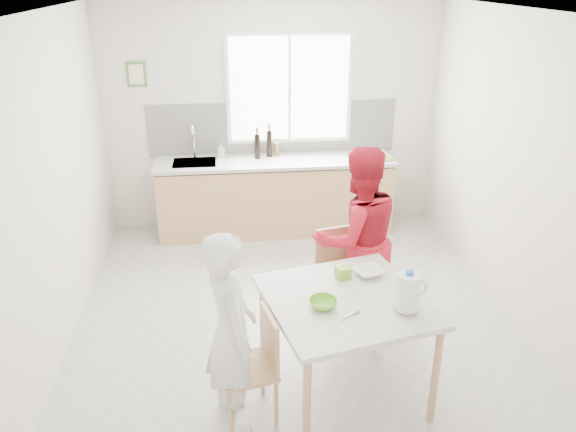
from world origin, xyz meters
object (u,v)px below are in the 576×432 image
at_px(chair_far, 342,276).
at_px(bowl_green, 323,303).
at_px(chair_left, 255,362).
at_px(person_red, 357,239).
at_px(wine_bottle_b, 257,146).
at_px(dining_table, 346,309).
at_px(wine_bottle_a, 269,144).
at_px(person_white, 231,333).
at_px(bowl_white, 368,272).
at_px(milk_jug, 409,291).

relative_size(chair_far, bowl_green, 4.80).
height_order(chair_left, person_red, person_red).
distance_m(chair_left, wine_bottle_b, 3.29).
xyz_separation_m(dining_table, bowl_green, (-0.18, -0.09, 0.12)).
bearing_deg(wine_bottle_b, wine_bottle_a, 21.87).
height_order(chair_far, person_red, person_red).
relative_size(chair_left, wine_bottle_a, 2.60).
distance_m(dining_table, chair_left, 0.75).
xyz_separation_m(person_white, person_red, (1.12, 1.13, 0.09)).
height_order(chair_left, wine_bottle_b, wine_bottle_b).
relative_size(chair_left, bowl_green, 4.27).
xyz_separation_m(bowl_green, wine_bottle_b, (-0.26, 3.16, 0.20)).
xyz_separation_m(bowl_green, bowl_white, (0.42, 0.41, -0.00)).
relative_size(dining_table, chair_left, 1.57).
relative_size(chair_left, person_white, 0.56).
relative_size(dining_table, chair_far, 1.40).
relative_size(person_red, wine_bottle_b, 5.58).
distance_m(dining_table, bowl_white, 0.41).
distance_m(chair_left, bowl_white, 1.10).
bearing_deg(person_white, chair_far, -55.55).
bearing_deg(dining_table, milk_jug, -27.85).
distance_m(person_red, bowl_white, 0.63).
height_order(chair_far, wine_bottle_b, wine_bottle_b).
height_order(dining_table, bowl_white, bowl_white).
bearing_deg(person_white, dining_table, -90.00).
relative_size(wine_bottle_a, wine_bottle_b, 1.07).
height_order(bowl_white, milk_jug, milk_jug).
height_order(person_red, wine_bottle_a, person_red).
bearing_deg(bowl_green, chair_left, -172.81).
distance_m(person_white, wine_bottle_b, 3.30).
bearing_deg(milk_jug, bowl_white, 92.62).
distance_m(dining_table, wine_bottle_b, 3.12).
distance_m(person_white, bowl_white, 1.18).
relative_size(chair_far, person_white, 0.63).
bearing_deg(milk_jug, bowl_green, 156.22).
bearing_deg(person_red, bowl_green, 52.28).
bearing_deg(wine_bottle_a, person_white, -98.99).
distance_m(person_white, bowl_green, 0.66).
bearing_deg(bowl_white, person_white, -154.65).
bearing_deg(bowl_white, wine_bottle_a, 100.77).
height_order(chair_far, bowl_white, chair_far).
xyz_separation_m(milk_jug, wine_bottle_b, (-0.83, 3.27, 0.07)).
xyz_separation_m(dining_table, chair_far, (0.16, 0.88, -0.24)).
distance_m(chair_far, milk_jug, 1.20).
relative_size(chair_left, bowl_white, 3.82).
relative_size(person_white, wine_bottle_a, 4.66).
relative_size(dining_table, bowl_white, 6.01).
relative_size(bowl_green, wine_bottle_a, 0.61).
height_order(dining_table, person_white, person_white).
height_order(person_white, bowl_green, person_white).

